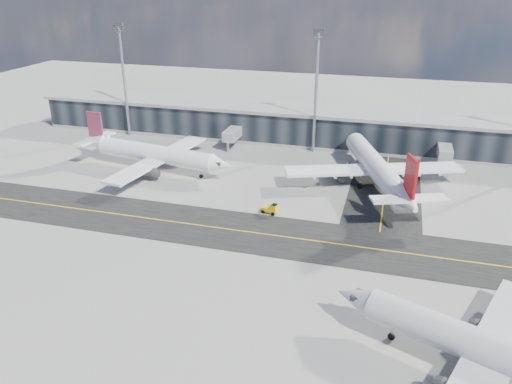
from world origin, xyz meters
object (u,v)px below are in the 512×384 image
airliner_redtail (376,168)px  service_van (354,166)px  airliner_af (153,153)px  airliner_near (507,358)px  baggage_tug (271,209)px

airliner_redtail → service_van: airliner_redtail is taller
airliner_af → airliner_redtail: (47.89, 3.14, 0.44)m
airliner_redtail → airliner_near: (16.16, -51.29, -0.40)m
airliner_af → baggage_tug: 33.92m
baggage_tug → service_van: (12.26, 26.33, -0.14)m
airliner_redtail → airliner_near: 53.78m
airliner_af → airliner_redtail: bearing=102.9°
airliner_redtail → service_van: size_ratio=7.00×
airliner_redtail → baggage_tug: 25.01m
airliner_near → airliner_af: bearing=74.6°
airliner_near → baggage_tug: 47.56m
airliner_af → airliner_near: airliner_near is taller
airliner_near → baggage_tug: bearing=66.5°
baggage_tug → service_van: 29.04m
airliner_af → airliner_near: size_ratio=1.03×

